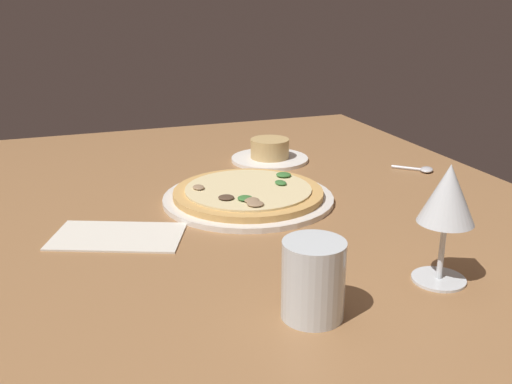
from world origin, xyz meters
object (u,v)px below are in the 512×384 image
Objects in this scene: ramekin_on_saucer at (270,153)px; wine_glass_near at (448,199)px; water_glass at (313,283)px; paper_menu at (118,236)px; pizza_main at (250,195)px; spoon at (422,169)px.

wine_glass_near reaches higher than ramekin_on_saucer.
water_glass is 0.48× the size of paper_menu.
wine_glass_near reaches higher than paper_menu.
pizza_main is at bearing 171.07° from water_glass.
spoon is (-5.30, 42.14, -0.73)cm from pizza_main.
pizza_main reaches higher than paper_menu.
paper_menu is at bearing -78.11° from spoon.
paper_menu is 2.53× the size of spoon.
paper_menu is at bearing -127.30° from wine_glass_near.
ramekin_on_saucer is 34.65cm from spoon.
water_glass is 1.21× the size of spoon.
pizza_main is 1.55× the size of paper_menu.
wine_glass_near is (64.02, 0.44, 10.10)cm from ramekin_on_saucer.
ramekin_on_saucer is 64.81cm from wine_glass_near.
water_glass is at bearing -8.93° from pizza_main.
ramekin_on_saucer is at bearing 151.42° from pizza_main.
paper_menu is (-30.37, -39.87, -11.87)cm from wine_glass_near.
paper_menu is 69.68cm from spoon.
pizza_main is 42.60cm from water_glass.
paper_menu is (9.06, -26.04, -1.05)cm from pizza_main.
water_glass is at bearing 53.15° from paper_menu.
spoon is (-44.73, 28.31, -11.56)cm from wine_glass_near.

